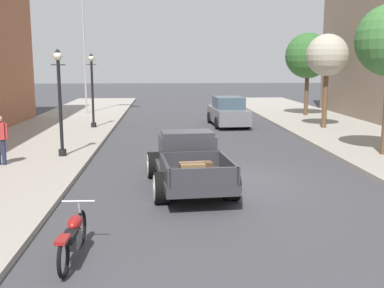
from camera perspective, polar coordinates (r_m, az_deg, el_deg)
ground_plane at (r=13.99m, az=4.15°, el=-4.53°), size 140.00×140.00×0.00m
hotrod_truck_gunmetal at (r=13.22m, az=-0.56°, el=-2.00°), size 2.47×5.04×1.58m
motorcycle_parked at (r=8.69m, az=-14.49°, el=-10.90°), size 0.62×2.12×0.93m
car_background_grey at (r=26.14m, az=4.47°, el=3.92°), size 2.05×4.39×1.65m
pedestrian_sidewalk_left at (r=16.50m, az=-22.62°, el=0.79°), size 0.53×0.22×1.65m
street_lamp_near at (r=17.27m, az=-16.03°, el=5.89°), size 0.50×0.32×3.85m
street_lamp_far at (r=24.89m, az=-12.22°, el=7.16°), size 0.50×0.32×3.85m
flagpole at (r=32.52m, az=-12.86°, el=13.71°), size 1.74×0.16×9.16m
street_tree_second at (r=25.11m, az=16.35°, el=10.41°), size 2.14×2.14×4.84m
street_tree_third at (r=31.00m, az=14.13°, el=10.51°), size 2.89×2.89×5.28m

